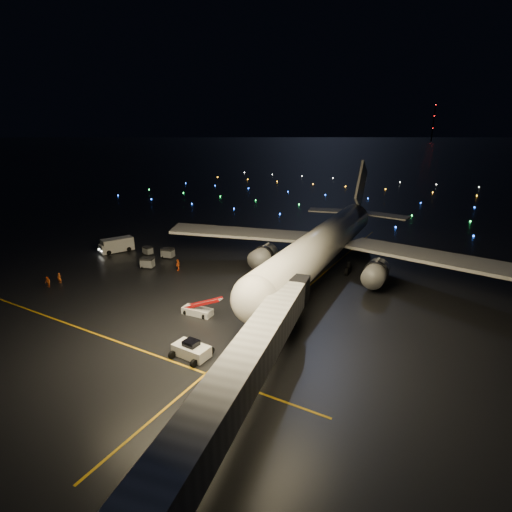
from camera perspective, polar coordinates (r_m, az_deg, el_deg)
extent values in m
plane|color=black|center=(339.50, 24.67, 12.38)|extent=(2000.00, 2000.00, 0.00)
cube|color=#CD930B|center=(60.81, 7.07, -4.71)|extent=(0.25, 80.00, 0.02)
cube|color=#CD930B|center=(52.23, -22.52, -10.00)|extent=(60.00, 0.25, 0.02)
cube|color=silver|center=(43.87, -9.22, -12.92)|extent=(4.02, 2.23, 1.87)
cube|color=silver|center=(82.61, -19.16, 1.52)|extent=(5.09, 7.74, 2.73)
imported|color=orange|center=(69.65, -26.27, -2.82)|extent=(0.71, 0.61, 1.64)
imported|color=orange|center=(68.45, -27.62, -3.31)|extent=(0.96, 0.80, 1.76)
imported|color=orange|center=(69.04, -11.07, -1.27)|extent=(0.67, 1.21, 1.96)
cone|color=#E53700|center=(70.27, -0.39, -1.19)|extent=(0.53, 0.53, 0.56)
cone|color=#E53700|center=(74.84, 2.40, 0.00)|extent=(0.51, 0.51, 0.55)
cone|color=#E53700|center=(65.92, -0.74, -2.52)|extent=(0.52, 0.52, 0.51)
cone|color=#E53700|center=(88.48, -4.89, 2.74)|extent=(0.42, 0.42, 0.45)
cylinder|color=black|center=(782.69, 24.02, 17.06)|extent=(1.80, 1.80, 64.00)
cube|color=gray|center=(71.58, -15.24, -0.94)|extent=(2.56, 2.19, 1.83)
cube|color=gray|center=(76.17, -12.48, 0.41)|extent=(2.44, 1.95, 1.84)
cube|color=gray|center=(79.26, -15.22, 0.78)|extent=(2.01, 1.57, 1.55)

